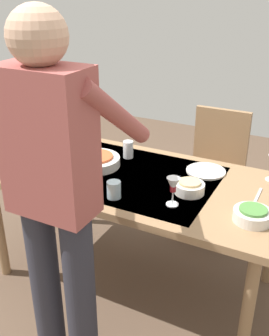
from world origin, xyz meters
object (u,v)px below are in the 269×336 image
Objects in this scene: person_server at (56,191)px; side_bowl_bread at (189,187)px; water_cup_near_left at (128,149)px; wine_bottle at (19,147)px; water_cup_far_right at (60,178)px; water_cup_far_left at (35,143)px; water_cup_near_right at (114,190)px; dinner_plate_near at (206,171)px; wine_glass_left at (173,186)px; chair_near at (215,164)px; serving_bowl_pasta at (95,161)px; side_bowl_salad at (253,215)px; dining_table at (134,187)px.

person_server is 0.76m from side_bowl_bread.
side_bowl_bread is (-0.51, 0.26, -0.02)m from water_cup_near_left.
side_bowl_bread is (-1.04, -0.13, -0.08)m from wine_bottle.
wine_bottle is 2.87× the size of water_cup_far_right.
water_cup_far_right is at bearing -53.55° from person_server.
water_cup_near_right is at bearing 158.12° from water_cup_far_left.
water_cup_far_right is at bearing 39.43° from dinner_plate_near.
wine_glass_left reaches higher than side_bowl_bread.
water_cup_far_left is (1.08, -0.25, -0.06)m from wine_glass_left.
water_cup_far_right reaches higher than side_bowl_bread.
chair_near is 3.96× the size of dinner_plate_near.
person_server is at bearing 79.88° from chair_near.
wine_bottle reaches higher than water_cup_near_right.
serving_bowl_pasta is 0.66m from dinner_plate_near.
wine_bottle is at bearing 46.08° from chair_near.
wine_bottle is at bearing 0.14° from side_bowl_salad.
water_cup_near_left is 0.53m from water_cup_far_right.
person_server is 11.19× the size of wine_glass_left.
side_bowl_salad is 1.12× the size of side_bowl_bread.
person_server is at bearing 88.85° from dining_table.
water_cup_near_left reaches higher than water_cup_far_left.
water_cup_near_left is (-0.53, -0.39, -0.06)m from wine_bottle.
side_bowl_salad is at bearing -175.05° from wine_glass_left.
chair_near is 10.11× the size of water_cup_near_right.
dinner_plate_near is at bearing -170.16° from water_cup_far_left.
dinner_plate_near is (-0.36, -0.92, -0.23)m from person_server.
water_cup_far_right reaches higher than water_cup_far_left.
wine_glass_left reaches higher than dinner_plate_near.
water_cup_far_left is (0.07, -0.22, -0.06)m from wine_bottle.
water_cup_far_left is (0.76, -0.04, 0.12)m from dining_table.
water_cup_near_right is 0.56× the size of side_bowl_bread.
wine_bottle is 1.40m from side_bowl_salad.
water_cup_far_left is at bearing -71.30° from wine_bottle.
person_server is at bearing 60.42° from side_bowl_bread.
dining_table is 0.44m from water_cup_far_right.
water_cup_near_left is (0.47, -0.42, -0.05)m from wine_glass_left.
person_server is at bearing 110.44° from serving_bowl_pasta.
dining_table is 5.69× the size of wine_bottle.
wine_bottle reaches higher than wine_glass_left.
water_cup_near_right is at bearing 8.41° from side_bowl_salad.
dining_table is at bearing 176.71° from water_cup_far_left.
side_bowl_salad is at bearing -179.86° from wine_bottle.
water_cup_far_right is at bearing 44.66° from dining_table.
water_cup_near_left is at bearing -81.03° from person_server.
wine_bottle is 3.29× the size of water_cup_near_right.
water_cup_near_left reaches higher than water_cup_far_right.
chair_near is 1.13m from water_cup_near_right.
water_cup_near_left is at bearing 55.27° from chair_near.
side_bowl_bread is at bearing -173.01° from wine_bottle.
person_server is 18.46× the size of water_cup_far_left.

